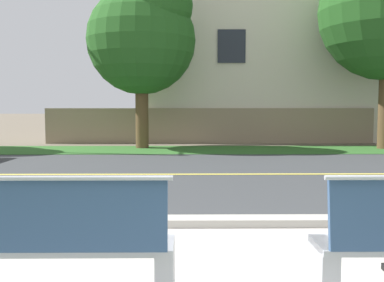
{
  "coord_description": "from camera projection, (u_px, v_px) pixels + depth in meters",
  "views": [
    {
      "loc": [
        -0.44,
        -3.12,
        1.51
      ],
      "look_at": [
        -0.38,
        3.26,
        1.0
      ],
      "focal_mm": 41.58,
      "sensor_mm": 36.0,
      "label": 1
    }
  ],
  "objects": [
    {
      "name": "ground_plane",
      "position": [
        205.0,
        165.0,
        11.21
      ],
      "size": [
        140.0,
        140.0,
        0.0
      ],
      "primitive_type": "plane",
      "color": "#665B4C"
    },
    {
      "name": "curb_edge",
      "position": [
        223.0,
        222.0,
        5.58
      ],
      "size": [
        44.0,
        0.3,
        0.11
      ],
      "primitive_type": "cube",
      "color": "#ADA89E",
      "rests_on": "ground_plane"
    },
    {
      "name": "street_asphalt",
      "position": [
        208.0,
        174.0,
        9.72
      ],
      "size": [
        52.0,
        8.0,
        0.01
      ],
      "primitive_type": "cube",
      "color": "#383A3D",
      "rests_on": "ground_plane"
    },
    {
      "name": "road_centre_line",
      "position": [
        208.0,
        174.0,
        9.72
      ],
      "size": [
        48.0,
        0.14,
        0.01
      ],
      "primitive_type": "cube",
      "color": "#E0CC4C",
      "rests_on": "ground_plane"
    },
    {
      "name": "far_verge_grass",
      "position": [
        201.0,
        150.0,
        15.06
      ],
      "size": [
        48.0,
        2.8,
        0.02
      ],
      "primitive_type": "cube",
      "color": "#2D6026",
      "rests_on": "ground_plane"
    },
    {
      "name": "bench_left",
      "position": [
        42.0,
        244.0,
        3.37
      ],
      "size": [
        2.0,
        0.48,
        1.01
      ],
      "color": "#9EA0A8",
      "rests_on": "ground_plane"
    },
    {
      "name": "shade_tree_left",
      "position": [
        144.0,
        32.0,
        15.37
      ],
      "size": [
        3.78,
        3.78,
        6.24
      ],
      "color": "brown",
      "rests_on": "ground_plane"
    },
    {
      "name": "garden_wall",
      "position": [
        210.0,
        126.0,
        17.72
      ],
      "size": [
        13.0,
        0.36,
        1.4
      ],
      "primitive_type": "cube",
      "color": "gray",
      "rests_on": "ground_plane"
    },
    {
      "name": "house_across_street",
      "position": [
        286.0,
        56.0,
        20.7
      ],
      "size": [
        13.84,
        6.91,
        7.57
      ],
      "color": "beige",
      "rests_on": "ground_plane"
    }
  ]
}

